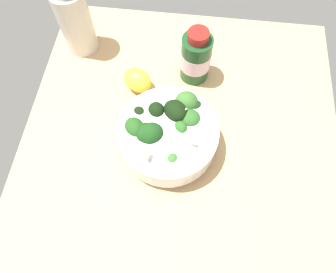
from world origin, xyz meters
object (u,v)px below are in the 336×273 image
(bowl_of_broccoli, at_px, (168,133))
(lemon_wedge, at_px, (138,80))
(bottle_short, at_px, (196,57))
(bottle_tall, at_px, (75,19))

(bowl_of_broccoli, height_order, lemon_wedge, bowl_of_broccoli)
(bottle_short, bearing_deg, bottle_tall, 168.96)
(lemon_wedge, bearing_deg, bottle_short, 22.49)
(bowl_of_broccoli, distance_m, bottle_short, 0.18)
(lemon_wedge, xyz_separation_m, bottle_tall, (-0.14, 0.10, 0.05))
(bowl_of_broccoli, xyz_separation_m, bottle_tall, (-0.22, 0.22, 0.03))
(bottle_short, bearing_deg, lemon_wedge, -157.51)
(bowl_of_broccoli, relative_size, bottle_tall, 1.10)
(bowl_of_broccoli, height_order, bottle_short, bottle_short)
(lemon_wedge, height_order, bottle_short, bottle_short)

